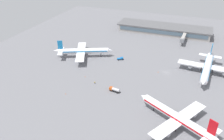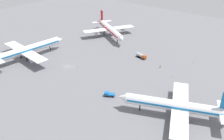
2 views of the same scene
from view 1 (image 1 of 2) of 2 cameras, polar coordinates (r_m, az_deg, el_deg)
name	(u,v)px [view 1 (image 1 of 2)]	position (r m, az deg, el deg)	size (l,w,h in m)	color
ground	(166,72)	(161.03, 13.09, -0.58)	(288.00, 288.00, 0.00)	slate
terminal_building	(164,29)	(232.50, 12.51, 9.75)	(87.38, 22.52, 7.29)	#9E9993
airplane_at_gate	(83,51)	(177.61, -7.16, 4.63)	(42.25, 34.99, 13.60)	white
airplane_taxiing	(177,117)	(115.44, 15.54, -11.02)	(41.65, 34.83, 13.97)	white
airplane_distant	(207,67)	(164.88, 22.27, 0.71)	(38.53, 47.90, 14.57)	white
pushback_tractor	(120,59)	(173.69, 2.08, 2.82)	(4.75, 3.89, 1.90)	black
fuel_truck	(115,90)	(136.64, 0.62, -4.80)	(6.52, 2.99, 2.50)	black
ground_crew_worker	(95,82)	(144.63, -4.23, -3.06)	(0.52, 0.52, 1.67)	#1E2338
jet_bridge	(183,38)	(210.20, 17.02, 7.53)	(3.62, 17.79, 6.74)	#9E9993
safety_cone_near_gate	(158,72)	(159.71, 11.22, -0.50)	(0.44, 0.44, 0.60)	#EA590C
safety_cone_mid_apron	(85,76)	(152.60, -6.61, -1.59)	(0.44, 0.44, 0.60)	#EA590C
safety_cone_far_side	(66,94)	(137.74, -11.21, -5.67)	(0.44, 0.44, 0.60)	#EA590C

